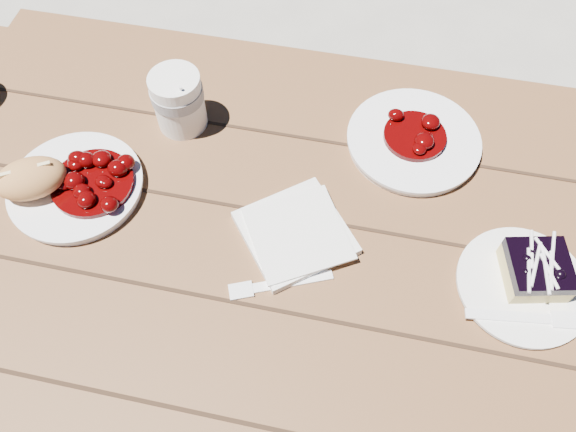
% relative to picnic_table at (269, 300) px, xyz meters
% --- Properties ---
extents(ground, '(60.00, 60.00, 0.00)m').
position_rel_picnic_table_xyz_m(ground, '(0.00, 0.00, -0.59)').
color(ground, '#9A968B').
rests_on(ground, ground).
extents(picnic_table, '(2.00, 1.55, 0.75)m').
position_rel_picnic_table_xyz_m(picnic_table, '(0.00, 0.00, 0.00)').
color(picnic_table, brown).
rests_on(picnic_table, ground).
extents(main_plate, '(0.21, 0.21, 0.02)m').
position_rel_picnic_table_xyz_m(main_plate, '(-0.33, 0.06, 0.17)').
color(main_plate, white).
rests_on(main_plate, picnic_table).
extents(goulash_stew, '(0.13, 0.13, 0.04)m').
position_rel_picnic_table_xyz_m(goulash_stew, '(-0.30, 0.06, 0.20)').
color(goulash_stew, '#450202').
rests_on(goulash_stew, main_plate).
extents(bread_roll, '(0.13, 0.12, 0.06)m').
position_rel_picnic_table_xyz_m(bread_roll, '(-0.38, 0.04, 0.21)').
color(bread_roll, '#C08449').
rests_on(bread_roll, main_plate).
extents(dessert_plate, '(0.19, 0.19, 0.01)m').
position_rel_picnic_table_xyz_m(dessert_plate, '(0.38, 0.03, 0.17)').
color(dessert_plate, white).
rests_on(dessert_plate, picnic_table).
extents(blueberry_cake, '(0.10, 0.10, 0.05)m').
position_rel_picnic_table_xyz_m(blueberry_cake, '(0.39, 0.04, 0.20)').
color(blueberry_cake, '#E2CE7B').
rests_on(blueberry_cake, dessert_plate).
extents(fork_dessert, '(0.16, 0.05, 0.00)m').
position_rel_picnic_table_xyz_m(fork_dessert, '(0.36, -0.03, 0.17)').
color(fork_dessert, white).
rests_on(fork_dessert, dessert_plate).
extents(coffee_cup, '(0.09, 0.09, 0.11)m').
position_rel_picnic_table_xyz_m(coffee_cup, '(-0.20, 0.23, 0.21)').
color(coffee_cup, white).
rests_on(coffee_cup, picnic_table).
extents(napkin_stack, '(0.21, 0.21, 0.01)m').
position_rel_picnic_table_xyz_m(napkin_stack, '(0.04, 0.05, 0.17)').
color(napkin_stack, white).
rests_on(napkin_stack, picnic_table).
extents(fork_table, '(0.16, 0.09, 0.00)m').
position_rel_picnic_table_xyz_m(fork_table, '(0.05, -0.03, 0.16)').
color(fork_table, white).
rests_on(fork_table, picnic_table).
extents(second_plate, '(0.22, 0.22, 0.02)m').
position_rel_picnic_table_xyz_m(second_plate, '(0.20, 0.27, 0.17)').
color(second_plate, white).
rests_on(second_plate, picnic_table).
extents(second_stew, '(0.11, 0.11, 0.04)m').
position_rel_picnic_table_xyz_m(second_stew, '(0.20, 0.27, 0.20)').
color(second_stew, '#450202').
rests_on(second_stew, second_plate).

